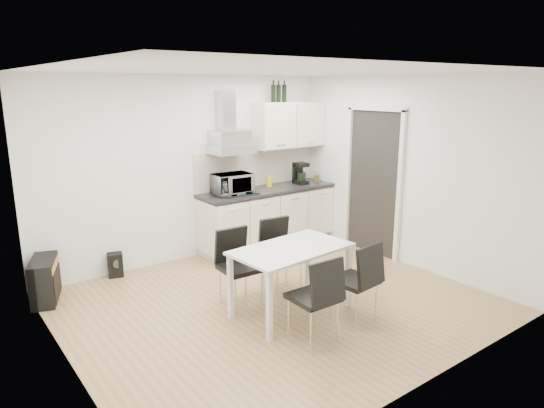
# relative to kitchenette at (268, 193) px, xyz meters

# --- Properties ---
(ground) EXTENTS (4.50, 4.50, 0.00)m
(ground) POSITION_rel_kitchenette_xyz_m (-1.18, -1.73, -0.83)
(ground) COLOR tan
(ground) RESTS_ON ground
(wall_back) EXTENTS (4.50, 0.10, 2.60)m
(wall_back) POSITION_rel_kitchenette_xyz_m (-1.18, 0.27, 0.47)
(wall_back) COLOR white
(wall_back) RESTS_ON ground
(wall_front) EXTENTS (4.50, 0.10, 2.60)m
(wall_front) POSITION_rel_kitchenette_xyz_m (-1.18, -3.73, 0.47)
(wall_front) COLOR white
(wall_front) RESTS_ON ground
(wall_left) EXTENTS (0.10, 4.00, 2.60)m
(wall_left) POSITION_rel_kitchenette_xyz_m (-3.43, -1.73, 0.47)
(wall_left) COLOR white
(wall_left) RESTS_ON ground
(wall_right) EXTENTS (0.10, 4.00, 2.60)m
(wall_right) POSITION_rel_kitchenette_xyz_m (1.07, -1.73, 0.47)
(wall_right) COLOR white
(wall_right) RESTS_ON ground
(ceiling) EXTENTS (4.50, 4.50, 0.00)m
(ceiling) POSITION_rel_kitchenette_xyz_m (-1.18, -1.73, 1.77)
(ceiling) COLOR white
(ceiling) RESTS_ON wall_back
(doorway) EXTENTS (0.08, 1.04, 2.10)m
(doorway) POSITION_rel_kitchenette_xyz_m (1.03, -1.18, 0.22)
(doorway) COLOR white
(doorway) RESTS_ON ground
(kitchenette) EXTENTS (2.22, 0.64, 2.52)m
(kitchenette) POSITION_rel_kitchenette_xyz_m (0.00, 0.00, 0.00)
(kitchenette) COLOR beige
(kitchenette) RESTS_ON ground
(dining_table) EXTENTS (1.33, 0.83, 0.75)m
(dining_table) POSITION_rel_kitchenette_xyz_m (-1.18, -2.02, -0.17)
(dining_table) COLOR white
(dining_table) RESTS_ON ground
(chair_far_left) EXTENTS (0.46, 0.52, 0.88)m
(chair_far_left) POSITION_rel_kitchenette_xyz_m (-1.53, -1.55, -0.39)
(chair_far_left) COLOR black
(chair_far_left) RESTS_ON ground
(chair_far_right) EXTENTS (0.49, 0.55, 0.88)m
(chair_far_right) POSITION_rel_kitchenette_xyz_m (-0.90, -1.49, -0.39)
(chair_far_right) COLOR black
(chair_far_right) RESTS_ON ground
(chair_near_left) EXTENTS (0.45, 0.51, 0.88)m
(chair_near_left) POSITION_rel_kitchenette_xyz_m (-1.39, -2.62, -0.39)
(chair_near_left) COLOR black
(chair_near_left) RESTS_ON ground
(chair_near_right) EXTENTS (0.49, 0.54, 0.88)m
(chair_near_right) POSITION_rel_kitchenette_xyz_m (-0.78, -2.57, -0.39)
(chair_near_right) COLOR black
(chair_near_right) RESTS_ON ground
(guitar_amp) EXTENTS (0.46, 0.66, 0.51)m
(guitar_amp) POSITION_rel_kitchenette_xyz_m (-3.28, -0.08, -0.57)
(guitar_amp) COLOR black
(guitar_amp) RESTS_ON ground
(floor_speaker) EXTENTS (0.23, 0.21, 0.32)m
(floor_speaker) POSITION_rel_kitchenette_xyz_m (-2.38, 0.17, -0.67)
(floor_speaker) COLOR black
(floor_speaker) RESTS_ON ground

